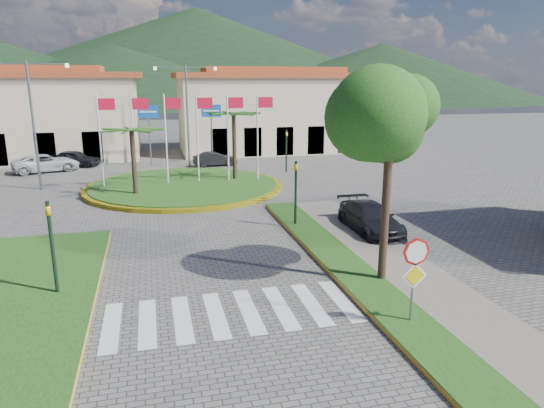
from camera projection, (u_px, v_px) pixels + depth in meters
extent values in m
plane|color=#595654|center=(258.00, 394.00, 10.84)|extent=(160.00, 160.00, 0.00)
cube|color=gray|center=(444.00, 318.00, 14.12)|extent=(4.00, 28.00, 0.15)
cube|color=#1B4614|center=(407.00, 323.00, 13.83)|extent=(1.60, 28.00, 0.18)
cube|color=#1B4614|center=(10.00, 305.00, 14.91)|extent=(5.00, 14.00, 0.18)
cube|color=silver|center=(229.00, 313.00, 14.60)|extent=(8.00, 3.00, 0.01)
cylinder|color=yellow|center=(185.00, 186.00, 31.48)|extent=(12.70, 12.70, 0.24)
cylinder|color=#1B4614|center=(185.00, 186.00, 31.47)|extent=(12.00, 12.00, 0.30)
cylinder|color=black|center=(134.00, 164.00, 28.42)|extent=(0.28, 0.28, 4.05)
cylinder|color=black|center=(234.00, 149.00, 32.70)|extent=(0.28, 0.28, 4.68)
cylinder|color=silver|center=(100.00, 144.00, 30.05)|extent=(0.10, 0.10, 6.00)
cube|color=red|center=(106.00, 104.00, 29.58)|extent=(1.00, 0.03, 0.70)
cylinder|color=silver|center=(134.00, 143.00, 30.52)|extent=(0.10, 0.10, 6.00)
cube|color=red|center=(140.00, 104.00, 30.06)|extent=(1.00, 0.03, 0.70)
cylinder|color=silver|center=(166.00, 142.00, 31.00)|extent=(0.10, 0.10, 6.00)
cube|color=red|center=(173.00, 103.00, 30.53)|extent=(1.00, 0.03, 0.70)
cylinder|color=silver|center=(198.00, 141.00, 31.47)|extent=(0.10, 0.10, 6.00)
cube|color=red|center=(205.00, 103.00, 31.01)|extent=(1.00, 0.03, 0.70)
cylinder|color=silver|center=(228.00, 140.00, 31.94)|extent=(0.10, 0.10, 6.00)
cube|color=red|center=(236.00, 103.00, 31.48)|extent=(1.00, 0.03, 0.70)
cylinder|color=silver|center=(258.00, 139.00, 32.42)|extent=(0.10, 0.10, 6.00)
cube|color=red|center=(265.00, 102.00, 31.95)|extent=(1.00, 0.03, 0.70)
cylinder|color=slate|center=(413.00, 285.00, 13.57)|extent=(0.07, 0.07, 2.50)
cylinder|color=red|center=(416.00, 252.00, 13.28)|extent=(0.80, 0.03, 0.80)
cube|color=yellow|center=(415.00, 276.00, 13.44)|extent=(0.78, 0.03, 0.78)
cylinder|color=black|center=(385.00, 222.00, 16.30)|extent=(0.28, 0.28, 4.40)
ellipsoid|color=#144D15|center=(390.00, 132.00, 15.55)|extent=(3.60, 3.60, 3.20)
cylinder|color=black|center=(53.00, 250.00, 15.32)|extent=(0.12, 0.12, 3.20)
imported|color=gold|center=(49.00, 220.00, 15.07)|extent=(0.15, 0.18, 0.90)
cylinder|color=black|center=(296.00, 195.00, 22.78)|extent=(0.12, 0.12, 3.20)
imported|color=gold|center=(296.00, 174.00, 22.54)|extent=(0.15, 0.18, 0.90)
cylinder|color=black|center=(286.00, 151.00, 36.76)|extent=(0.12, 0.12, 3.20)
imported|color=gold|center=(286.00, 138.00, 36.52)|extent=(0.18, 0.15, 0.90)
cylinder|color=slate|center=(150.00, 134.00, 38.84)|extent=(0.12, 0.12, 5.20)
cube|color=#1051B4|center=(148.00, 112.00, 38.34)|extent=(1.60, 0.05, 1.00)
cylinder|color=slate|center=(212.00, 133.00, 40.03)|extent=(0.12, 0.12, 5.20)
cube|color=#1051B4|center=(211.00, 111.00, 39.53)|extent=(1.60, 0.05, 1.00)
cylinder|color=slate|center=(188.00, 117.00, 38.27)|extent=(0.16, 0.16, 8.00)
cube|color=slate|center=(170.00, 67.00, 37.04)|extent=(2.40, 0.08, 0.08)
cube|color=slate|center=(201.00, 67.00, 37.61)|extent=(2.40, 0.08, 0.08)
cylinder|color=slate|center=(34.00, 127.00, 30.26)|extent=(0.16, 0.16, 8.00)
cube|color=slate|center=(4.00, 63.00, 29.04)|extent=(2.40, 0.08, 0.08)
cube|color=slate|center=(47.00, 64.00, 29.61)|extent=(2.40, 0.08, 0.08)
cube|color=beige|center=(7.00, 119.00, 42.35)|extent=(22.00, 9.00, 7.00)
cube|color=#A1401F|center=(1.00, 75.00, 41.42)|extent=(23.32, 9.54, 0.50)
cube|color=#A1401F|center=(1.00, 69.00, 41.30)|extent=(16.50, 4.95, 0.60)
cube|color=beige|center=(273.00, 115.00, 48.04)|extent=(18.00, 9.00, 7.00)
cube|color=#A1401F|center=(273.00, 76.00, 47.11)|extent=(19.08, 9.54, 0.50)
cube|color=#A1401F|center=(273.00, 70.00, 46.99)|extent=(13.50, 4.95, 0.60)
cone|color=black|center=(197.00, 55.00, 160.98)|extent=(180.00, 180.00, 30.00)
cone|color=black|center=(382.00, 73.00, 152.02)|extent=(120.00, 120.00, 18.00)
cone|color=black|center=(115.00, 76.00, 128.61)|extent=(110.00, 110.00, 16.00)
imported|color=silver|center=(46.00, 163.00, 37.09)|extent=(5.29, 3.68, 1.34)
imported|color=black|center=(75.00, 158.00, 39.32)|extent=(4.21, 2.87, 1.33)
imported|color=black|center=(215.00, 159.00, 39.61)|extent=(3.58, 1.53, 1.15)
imported|color=black|center=(370.00, 218.00, 22.25)|extent=(1.93, 4.62, 1.33)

